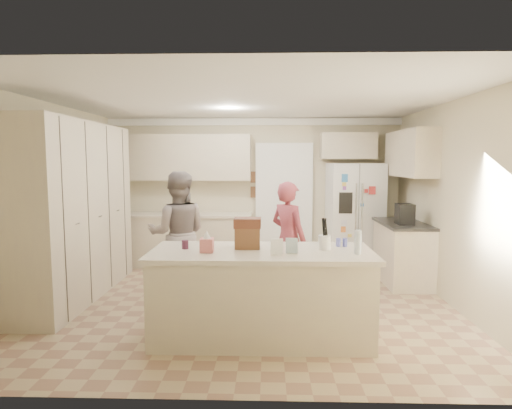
{
  "coord_description": "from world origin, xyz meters",
  "views": [
    {
      "loc": [
        0.27,
        -5.42,
        1.84
      ],
      "look_at": [
        0.1,
        0.35,
        1.25
      ],
      "focal_mm": 30.0,
      "sensor_mm": 36.0,
      "label": 1
    }
  ],
  "objects_px": {
    "utensil_crock": "(325,243)",
    "dollhouse_body": "(248,238)",
    "coffee_maker": "(405,214)",
    "teen_boy": "(178,233)",
    "tissue_box": "(207,245)",
    "teen_girl": "(288,238)",
    "island_base": "(262,296)",
    "refrigerator": "(354,215)"
  },
  "relations": [
    {
      "from": "utensil_crock",
      "to": "dollhouse_body",
      "type": "distance_m",
      "value": 0.8
    },
    {
      "from": "coffee_maker",
      "to": "teen_boy",
      "type": "xyz_separation_m",
      "value": [
        -3.22,
        -0.48,
        -0.22
      ]
    },
    {
      "from": "dollhouse_body",
      "to": "teen_boy",
      "type": "relative_size",
      "value": 0.15
    },
    {
      "from": "utensil_crock",
      "to": "tissue_box",
      "type": "bearing_deg",
      "value": -172.87
    },
    {
      "from": "teen_boy",
      "to": "teen_girl",
      "type": "relative_size",
      "value": 1.09
    },
    {
      "from": "tissue_box",
      "to": "teen_girl",
      "type": "xyz_separation_m",
      "value": [
        0.89,
        1.56,
        -0.21
      ]
    },
    {
      "from": "coffee_maker",
      "to": "teen_boy",
      "type": "distance_m",
      "value": 3.26
    },
    {
      "from": "island_base",
      "to": "tissue_box",
      "type": "relative_size",
      "value": 15.71
    },
    {
      "from": "coffee_maker",
      "to": "tissue_box",
      "type": "relative_size",
      "value": 2.14
    },
    {
      "from": "coffee_maker",
      "to": "dollhouse_body",
      "type": "bearing_deg",
      "value": -140.71
    },
    {
      "from": "coffee_maker",
      "to": "refrigerator",
      "type": "bearing_deg",
      "value": 112.27
    },
    {
      "from": "refrigerator",
      "to": "teen_boy",
      "type": "distance_m",
      "value": 3.2
    },
    {
      "from": "dollhouse_body",
      "to": "tissue_box",
      "type": "bearing_deg",
      "value": -153.43
    },
    {
      "from": "island_base",
      "to": "tissue_box",
      "type": "height_order",
      "value": "tissue_box"
    },
    {
      "from": "coffee_maker",
      "to": "utensil_crock",
      "type": "xyz_separation_m",
      "value": [
        -1.4,
        -1.85,
        -0.07
      ]
    },
    {
      "from": "coffee_maker",
      "to": "teen_girl",
      "type": "bearing_deg",
      "value": -165.59
    },
    {
      "from": "island_base",
      "to": "teen_boy",
      "type": "height_order",
      "value": "teen_boy"
    },
    {
      "from": "coffee_maker",
      "to": "dollhouse_body",
      "type": "xyz_separation_m",
      "value": [
        -2.2,
        -1.8,
        -0.03
      ]
    },
    {
      "from": "coffee_maker",
      "to": "island_base",
      "type": "relative_size",
      "value": 0.14
    },
    {
      "from": "tissue_box",
      "to": "teen_girl",
      "type": "height_order",
      "value": "teen_girl"
    },
    {
      "from": "refrigerator",
      "to": "teen_girl",
      "type": "height_order",
      "value": "refrigerator"
    },
    {
      "from": "utensil_crock",
      "to": "teen_girl",
      "type": "xyz_separation_m",
      "value": [
        -0.31,
        1.41,
        -0.22
      ]
    },
    {
      "from": "coffee_maker",
      "to": "utensil_crock",
      "type": "height_order",
      "value": "coffee_maker"
    },
    {
      "from": "utensil_crock",
      "to": "teen_girl",
      "type": "relative_size",
      "value": 0.1
    },
    {
      "from": "coffee_maker",
      "to": "teen_girl",
      "type": "height_order",
      "value": "teen_girl"
    },
    {
      "from": "dollhouse_body",
      "to": "teen_boy",
      "type": "height_order",
      "value": "teen_boy"
    },
    {
      "from": "teen_girl",
      "to": "island_base",
      "type": "bearing_deg",
      "value": 120.46
    },
    {
      "from": "teen_boy",
      "to": "refrigerator",
      "type": "bearing_deg",
      "value": -155.96
    },
    {
      "from": "coffee_maker",
      "to": "tissue_box",
      "type": "distance_m",
      "value": 3.28
    },
    {
      "from": "tissue_box",
      "to": "teen_girl",
      "type": "relative_size",
      "value": 0.09
    },
    {
      "from": "island_base",
      "to": "refrigerator",
      "type": "bearing_deg",
      "value": 63.23
    },
    {
      "from": "teen_boy",
      "to": "utensil_crock",
      "type": "bearing_deg",
      "value": 135.58
    },
    {
      "from": "utensil_crock",
      "to": "dollhouse_body",
      "type": "relative_size",
      "value": 0.58
    },
    {
      "from": "dollhouse_body",
      "to": "teen_boy",
      "type": "bearing_deg",
      "value": 127.69
    },
    {
      "from": "teen_boy",
      "to": "teen_girl",
      "type": "bearing_deg",
      "value": 174.08
    },
    {
      "from": "teen_boy",
      "to": "dollhouse_body",
      "type": "bearing_deg",
      "value": 120.25
    },
    {
      "from": "island_base",
      "to": "teen_boy",
      "type": "xyz_separation_m",
      "value": [
        -1.17,
        1.42,
        0.41
      ]
    },
    {
      "from": "coffee_maker",
      "to": "island_base",
      "type": "xyz_separation_m",
      "value": [
        -2.05,
        -1.9,
        -0.63
      ]
    },
    {
      "from": "dollhouse_body",
      "to": "teen_girl",
      "type": "distance_m",
      "value": 1.47
    },
    {
      "from": "coffee_maker",
      "to": "tissue_box",
      "type": "xyz_separation_m",
      "value": [
        -2.6,
        -2.0,
        -0.07
      ]
    },
    {
      "from": "utensil_crock",
      "to": "tissue_box",
      "type": "xyz_separation_m",
      "value": [
        -1.2,
        -0.15,
        -0.0
      ]
    },
    {
      "from": "refrigerator",
      "to": "tissue_box",
      "type": "height_order",
      "value": "refrigerator"
    }
  ]
}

